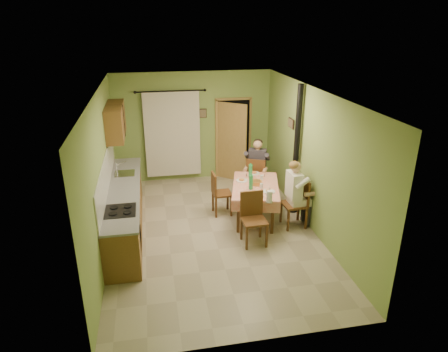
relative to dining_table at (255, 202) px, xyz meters
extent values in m
cube|color=tan|center=(-0.99, -0.43, -0.38)|extent=(4.00, 6.00, 0.01)
cube|color=#88A655|center=(-0.99, 2.57, 1.02)|extent=(4.00, 0.04, 2.80)
cube|color=#88A655|center=(-0.99, -3.43, 1.02)|extent=(4.00, 0.04, 2.80)
cube|color=#88A655|center=(-2.99, -0.43, 1.02)|extent=(0.04, 6.00, 2.80)
cube|color=#88A655|center=(1.01, -0.43, 1.02)|extent=(0.04, 6.00, 2.80)
cube|color=white|center=(-0.99, -0.43, 2.42)|extent=(4.00, 6.00, 0.04)
cube|color=brown|center=(-2.69, -0.03, 0.06)|extent=(0.60, 3.60, 0.88)
cube|color=gray|center=(-2.69, -0.03, 0.52)|extent=(0.64, 3.64, 0.04)
cube|color=white|center=(-2.97, -0.03, 0.85)|extent=(0.02, 3.60, 0.66)
cube|color=silver|center=(-2.69, 0.77, 0.53)|extent=(0.42, 0.42, 0.03)
cube|color=black|center=(-2.69, -1.03, 0.54)|extent=(0.52, 0.56, 0.02)
cube|color=black|center=(-2.39, -1.03, 0.07)|extent=(0.01, 0.55, 0.55)
cube|color=brown|center=(-2.81, 1.27, 1.57)|extent=(0.35, 1.40, 0.70)
cylinder|color=black|center=(-1.54, 2.45, 1.97)|extent=(1.70, 0.04, 0.04)
cube|color=silver|center=(-1.54, 2.47, 0.87)|extent=(1.40, 0.06, 2.20)
cube|color=black|center=(0.06, 2.56, 0.65)|extent=(0.84, 0.03, 2.06)
cube|color=#AB8547|center=(-0.39, 2.54, 0.65)|extent=(0.06, 0.06, 2.12)
cube|color=#AB8547|center=(0.51, 2.54, 0.65)|extent=(0.06, 0.06, 2.12)
cube|color=#AB8547|center=(0.06, 2.54, 1.71)|extent=(0.96, 0.06, 0.06)
cube|color=#AB8547|center=(-0.03, 2.28, 0.64)|extent=(0.66, 0.55, 2.04)
cube|color=#E39179|center=(0.00, 0.00, 0.36)|extent=(1.29, 1.73, 0.04)
cube|color=#E39179|center=(-0.20, -0.75, 0.25)|extent=(0.91, 0.25, 0.22)
cube|color=#E39179|center=(0.20, 0.75, 0.25)|extent=(0.91, 0.25, 0.22)
cube|color=#E39179|center=(-0.45, 0.12, 0.25)|extent=(0.41, 1.50, 0.22)
cube|color=#E39179|center=(0.45, -0.12, 0.25)|extent=(0.41, 1.50, 0.22)
cylinder|color=white|center=(0.14, 0.65, 0.39)|extent=(0.25, 0.25, 0.02)
ellipsoid|color=#CC7233|center=(0.14, 0.65, 0.41)|extent=(0.12, 0.12, 0.05)
cylinder|color=white|center=(-0.12, -0.56, 0.39)|extent=(0.25, 0.25, 0.02)
ellipsoid|color=#CC7233|center=(-0.12, -0.56, 0.41)|extent=(0.12, 0.12, 0.05)
cylinder|color=white|center=(0.17, -0.39, 0.39)|extent=(0.25, 0.25, 0.02)
ellipsoid|color=#CC7233|center=(0.17, -0.39, 0.41)|extent=(0.12, 0.12, 0.05)
cylinder|color=white|center=(-0.23, 0.28, 0.39)|extent=(0.25, 0.25, 0.02)
ellipsoid|color=#CC7233|center=(-0.23, 0.28, 0.41)|extent=(0.12, 0.12, 0.05)
cylinder|color=orange|center=(0.01, 0.05, 0.42)|extent=(0.26, 0.26, 0.08)
cylinder|color=white|center=(-0.14, -0.53, 0.39)|extent=(0.28, 0.28, 0.02)
cube|color=tan|center=(-0.16, -0.56, 0.41)|extent=(0.07, 0.05, 0.03)
cube|color=tan|center=(-0.14, -0.54, 0.41)|extent=(0.06, 0.07, 0.03)
cube|color=tan|center=(-0.15, -0.52, 0.41)|extent=(0.06, 0.07, 0.03)
cube|color=tan|center=(-0.18, -0.53, 0.41)|extent=(0.07, 0.07, 0.03)
cylinder|color=silver|center=(0.07, -0.17, 0.43)|extent=(0.07, 0.07, 0.10)
cylinder|color=silver|center=(0.21, 0.27, 0.43)|extent=(0.07, 0.07, 0.10)
cylinder|color=white|center=(0.04, -0.84, 0.50)|extent=(0.11, 0.11, 0.22)
cylinder|color=silver|center=(0.04, -0.84, 0.53)|extent=(0.02, 0.02, 0.30)
cube|color=#593518|center=(0.32, 1.07, 0.10)|extent=(0.59, 0.59, 0.04)
cube|color=#593518|center=(0.23, 0.88, 0.37)|extent=(0.42, 0.22, 0.51)
cube|color=#593518|center=(-0.29, -1.01, 0.10)|extent=(0.46, 0.46, 0.04)
cube|color=#593518|center=(-0.30, -0.81, 0.37)|extent=(0.44, 0.05, 0.51)
cube|color=#593518|center=(0.69, -0.48, 0.10)|extent=(0.47, 0.47, 0.04)
cube|color=#593518|center=(0.89, -0.47, 0.38)|extent=(0.07, 0.45, 0.51)
cube|color=#593518|center=(-0.66, 0.34, 0.10)|extent=(0.41, 0.41, 0.04)
cube|color=#593518|center=(-0.83, 0.33, 0.34)|extent=(0.06, 0.40, 0.45)
cube|color=#38333D|center=(0.28, 0.98, 0.18)|extent=(0.49, 0.51, 0.16)
cube|color=#38333D|center=(0.33, 1.09, 0.53)|extent=(0.46, 0.37, 0.54)
sphere|color=tan|center=(0.33, 1.09, 0.92)|extent=(0.21, 0.21, 0.21)
ellipsoid|color=black|center=(0.34, 1.12, 0.96)|extent=(0.21, 0.21, 0.16)
cube|color=white|center=(0.79, -0.48, 0.18)|extent=(0.42, 0.38, 0.16)
cube|color=white|center=(0.66, -0.48, 0.53)|extent=(0.24, 0.41, 0.54)
sphere|color=tan|center=(0.67, -0.48, 0.92)|extent=(0.21, 0.21, 0.21)
ellipsoid|color=olive|center=(0.63, -0.49, 0.96)|extent=(0.21, 0.21, 0.16)
cylinder|color=black|center=(0.91, 0.17, 1.02)|extent=(0.12, 0.12, 2.80)
cylinder|color=black|center=(0.91, 0.17, -0.23)|extent=(0.24, 0.24, 0.30)
cube|color=black|center=(-0.74, 2.54, 1.37)|extent=(0.19, 0.03, 0.23)
cube|color=brown|center=(0.98, 0.77, 1.47)|extent=(0.03, 0.31, 0.21)
camera|label=1|loc=(-2.09, -7.41, 3.63)|focal=32.00mm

